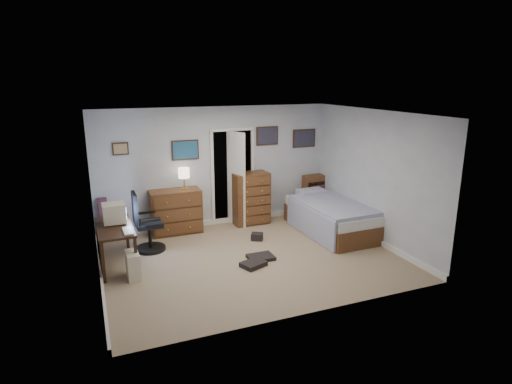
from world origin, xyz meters
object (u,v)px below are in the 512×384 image
Objects in this scene: tall_dresser at (251,198)px; computer_desk at (110,236)px; low_dresser at (176,211)px; office_chair at (146,228)px; bed at (330,216)px.

computer_desk is at bearing -159.88° from tall_dresser.
low_dresser is at bearing 176.74° from tall_dresser.
computer_desk is 3.20m from tall_dresser.
office_chair is at bearing -164.63° from tall_dresser.
tall_dresser reaches higher than office_chair.
bed is at bearing 0.28° from computer_desk.
bed is at bearing -21.61° from low_dresser.
tall_dresser is at bearing 138.22° from bed.
tall_dresser is at bearing -1.17° from low_dresser.
office_chair is at bearing 35.91° from computer_desk.
tall_dresser reaches higher than bed.
office_chair is 0.51× the size of bed.
tall_dresser is at bearing 21.35° from computer_desk.
office_chair is 2.44m from tall_dresser.
tall_dresser is (2.32, 0.74, 0.13)m from office_chair.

